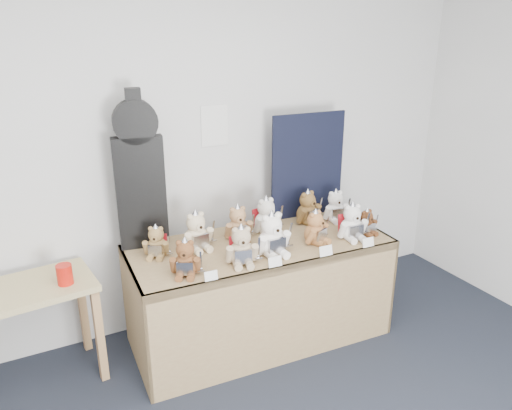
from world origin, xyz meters
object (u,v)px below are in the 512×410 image
teddy_back_left (197,233)px  teddy_back_end (335,207)px  teddy_front_far_left (186,259)px  teddy_front_left (242,247)px  display_table (264,268)px  teddy_back_centre_left (238,224)px  teddy_front_far_right (352,223)px  teddy_front_right (316,229)px  teddy_back_centre_right (266,217)px  red_cup (65,274)px  guitar_case (139,173)px  teddy_front_end (367,223)px  teddy_back_far_left (156,243)px  side_table (24,306)px  teddy_front_centre (272,236)px  teddy_back_right (308,209)px

teddy_back_left → teddy_back_end: bearing=-6.9°
teddy_front_far_left → teddy_front_left: size_ratio=0.91×
display_table → teddy_back_centre_left: size_ratio=6.70×
teddy_front_far_left → teddy_front_far_right: bearing=25.0°
teddy_front_left → teddy_back_end: size_ratio=1.07×
teddy_front_right → teddy_front_far_left: bearing=160.1°
teddy_back_centre_right → teddy_back_end: (0.59, -0.04, -0.01)m
teddy_back_end → teddy_front_far_right: bearing=-98.2°
red_cup → teddy_back_left: size_ratio=0.42×
guitar_case → red_cup: size_ratio=8.45×
guitar_case → teddy_back_left: (0.30, -0.22, -0.41)m
teddy_front_far_right → teddy_front_end: 0.15m
teddy_front_far_right → teddy_back_left: 1.10m
teddy_back_end → teddy_back_far_left: teddy_back_end is taller
teddy_back_left → teddy_back_far_left: bearing=169.2°
guitar_case → teddy_front_right: bearing=-15.4°
teddy_front_far_right → teddy_back_far_left: (-1.33, 0.36, -0.02)m
teddy_front_end → teddy_back_centre_left: bearing=149.2°
red_cup → teddy_back_far_left: (0.59, -0.00, 0.09)m
side_table → teddy_front_centre: (1.53, -0.39, 0.31)m
teddy_back_right → teddy_front_left: bearing=-166.4°
side_table → teddy_front_far_left: (0.92, -0.40, 0.29)m
teddy_front_centre → teddy_front_right: (0.36, 0.02, -0.02)m
guitar_case → teddy_front_far_left: 0.69m
guitar_case → teddy_back_end: size_ratio=3.94×
guitar_case → teddy_front_far_right: bearing=-12.9°
teddy_front_centre → teddy_back_end: 0.80m
teddy_front_far_left → teddy_front_left: teddy_front_left is taller
teddy_back_centre_left → teddy_front_left: bearing=-104.5°
guitar_case → teddy_front_centre: (0.71, -0.53, -0.40)m
display_table → teddy_back_end: size_ratio=6.84×
teddy_front_right → teddy_front_end: 0.42m
guitar_case → teddy_back_centre_right: guitar_case is taller
teddy_front_far_left → teddy_front_end: bearing=25.5°
red_cup → teddy_front_right: size_ratio=0.47×
teddy_back_centre_left → teddy_front_far_right: bearing=-19.0°
side_table → red_cup: size_ratio=7.00×
red_cup → teddy_front_far_right: size_ratio=0.43×
red_cup → teddy_back_centre_right: size_ratio=0.42×
red_cup → guitar_case: bearing=20.0°
teddy_front_far_left → teddy_back_left: 0.37m
display_table → teddy_back_centre_left: 0.36m
teddy_back_centre_left → teddy_back_end: (0.83, -0.03, -0.00)m
display_table → side_table: bearing=172.8°
side_table → teddy_back_far_left: bearing=-10.5°
teddy_back_far_left → red_cup: bearing=-150.5°
teddy_front_far_left → teddy_back_centre_right: teddy_back_centre_right is taller
teddy_front_far_left → teddy_back_centre_right: 0.83m
teddy_front_right → teddy_front_far_right: size_ratio=0.91×
teddy_front_far_left → teddy_front_centre: size_ratio=0.80×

